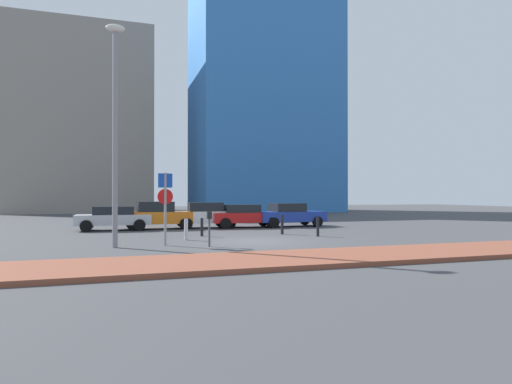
% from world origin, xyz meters
% --- Properties ---
extents(ground_plane, '(120.00, 120.00, 0.00)m').
position_xyz_m(ground_plane, '(0.00, 0.00, 0.00)').
color(ground_plane, '#424244').
extents(sidewalk_brick, '(40.00, 3.14, 0.14)m').
position_xyz_m(sidewalk_brick, '(0.00, -5.70, 0.07)').
color(sidewalk_brick, brown).
rests_on(sidewalk_brick, ground).
extents(parked_car_silver, '(4.05, 1.90, 1.34)m').
position_xyz_m(parked_car_silver, '(-5.79, 7.88, 0.72)').
color(parked_car_silver, '#B7BABF').
rests_on(parked_car_silver, ground).
extents(parked_car_orange, '(4.46, 2.03, 1.59)m').
position_xyz_m(parked_car_orange, '(-3.34, 8.12, 0.80)').
color(parked_car_orange, orange).
rests_on(parked_car_orange, ground).
extents(parked_car_white, '(3.99, 2.06, 1.53)m').
position_xyz_m(parked_car_white, '(-0.51, 8.11, 0.79)').
color(parked_car_white, white).
rests_on(parked_car_white, ground).
extents(parked_car_red, '(4.19, 2.17, 1.39)m').
position_xyz_m(parked_car_red, '(1.78, 7.69, 0.74)').
color(parked_car_red, red).
rests_on(parked_car_red, ground).
extents(parked_car_blue, '(4.37, 2.15, 1.46)m').
position_xyz_m(parked_car_blue, '(4.68, 7.59, 0.75)').
color(parked_car_blue, '#1E389E').
rests_on(parked_car_blue, ground).
extents(parking_sign_post, '(0.60, 0.10, 2.84)m').
position_xyz_m(parking_sign_post, '(-3.82, -0.49, 1.78)').
color(parking_sign_post, gray).
rests_on(parking_sign_post, ground).
extents(parking_meter, '(0.18, 0.14, 1.34)m').
position_xyz_m(parking_meter, '(-2.25, -1.34, 0.87)').
color(parking_meter, '#4C4C51').
rests_on(parking_meter, ground).
extents(street_lamp, '(0.70, 0.36, 8.37)m').
position_xyz_m(street_lamp, '(-5.68, -0.58, 4.83)').
color(street_lamp, gray).
rests_on(street_lamp, ground).
extents(traffic_bollard_near, '(0.17, 0.17, 0.94)m').
position_xyz_m(traffic_bollard_near, '(-2.73, 1.32, 0.47)').
color(traffic_bollard_near, '#B7B7BC').
rests_on(traffic_bollard_near, ground).
extents(traffic_bollard_mid, '(0.15, 0.15, 0.99)m').
position_xyz_m(traffic_bollard_mid, '(2.29, 2.67, 0.49)').
color(traffic_bollard_mid, black).
rests_on(traffic_bollard_mid, ground).
extents(traffic_bollard_far, '(0.13, 0.13, 0.92)m').
position_xyz_m(traffic_bollard_far, '(3.50, 1.11, 0.46)').
color(traffic_bollard_far, black).
rests_on(traffic_bollard_far, ground).
extents(traffic_bollard_edge, '(0.14, 0.14, 0.87)m').
position_xyz_m(traffic_bollard_edge, '(-1.74, 2.89, 0.43)').
color(traffic_bollard_edge, black).
rests_on(traffic_bollard_edge, ground).
extents(building_colorful_midrise, '(16.54, 12.02, 29.69)m').
position_xyz_m(building_colorful_midrise, '(11.39, 32.51, 14.84)').
color(building_colorful_midrise, '#3372BF').
rests_on(building_colorful_midrise, ground).
extents(building_under_construction, '(15.23, 13.39, 20.83)m').
position_xyz_m(building_under_construction, '(-9.34, 37.86, 10.41)').
color(building_under_construction, gray).
rests_on(building_under_construction, ground).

